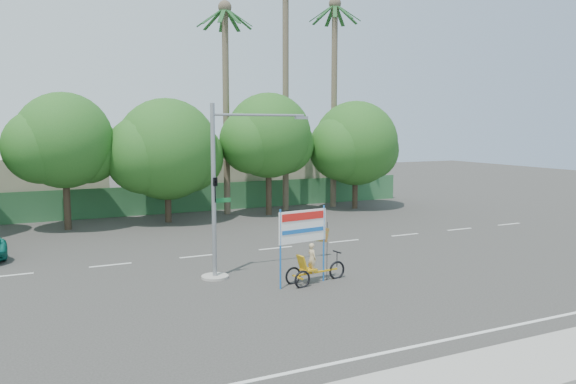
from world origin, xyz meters
name	(u,v)px	position (x,y,z in m)	size (l,w,h in m)	color
ground	(317,297)	(0.00, 0.00, 0.00)	(120.00, 120.00, 0.00)	#33302D
sidewalk_near	(466,380)	(0.00, -7.50, 0.06)	(50.00, 2.40, 0.12)	gray
fence	(170,199)	(0.00, 21.50, 1.00)	(38.00, 0.08, 2.00)	#336B3D
building_left	(12,185)	(-10.00, 26.00, 2.00)	(12.00, 8.00, 4.00)	#BAAD94
building_right	(252,178)	(8.00, 26.00, 1.80)	(14.00, 8.00, 3.60)	#BAAD94
tree_left	(63,144)	(-7.05, 18.00, 5.06)	(6.66, 5.60, 8.07)	#473828
tree_center	(166,152)	(-1.05, 18.00, 4.47)	(7.62, 6.40, 7.85)	#473828
tree_right	(268,139)	(5.95, 18.00, 5.24)	(6.90, 5.80, 8.36)	#473828
tree_far_right	(355,146)	(12.95, 18.00, 4.64)	(7.38, 6.20, 7.94)	#473828
palm_tall	(286,64)	(8.00, 19.50, 10.46)	(3.73, 3.79, 17.45)	#70604C
palm_mid	(334,81)	(12.00, 19.50, 9.40)	(3.73, 3.79, 15.45)	#70604C
palm_short	(226,85)	(3.50, 19.50, 8.86)	(3.73, 3.79, 14.45)	#70604C
traffic_signal	(221,206)	(-2.20, 3.98, 2.92)	(4.72, 1.10, 7.00)	gray
trike_billboard	(309,253)	(0.54, 1.64, 1.24)	(3.11, 0.90, 3.07)	black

